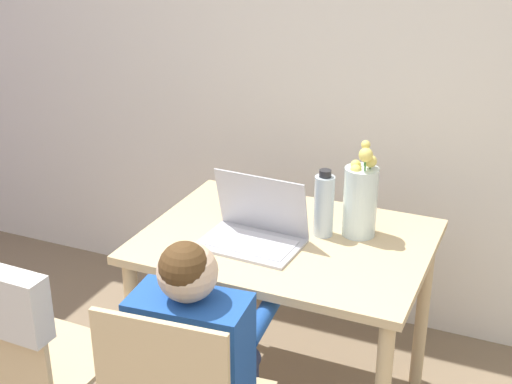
{
  "coord_description": "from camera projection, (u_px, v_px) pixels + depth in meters",
  "views": [
    {
      "loc": [
        0.87,
        -0.63,
        1.84
      ],
      "look_at": [
        -0.02,
        1.41,
        0.89
      ],
      "focal_mm": 50.0,
      "sensor_mm": 36.0,
      "label": 1
    }
  ],
  "objects": [
    {
      "name": "water_bottle",
      "position": [
        324.0,
        205.0,
        2.48
      ],
      "size": [
        0.07,
        0.07,
        0.24
      ],
      "color": "silver",
      "rests_on": "dining_table"
    },
    {
      "name": "wall_back",
      "position": [
        339.0,
        43.0,
        2.95
      ],
      "size": [
        6.4,
        0.05,
        2.5
      ],
      "color": "white",
      "rests_on": "ground_plane"
    },
    {
      "name": "laptop",
      "position": [
        255.0,
        227.0,
        2.45
      ],
      "size": [
        0.35,
        0.25,
        0.23
      ],
      "rotation": [
        0.0,
        0.0,
        -0.05
      ],
      "color": "#B2B2B7",
      "rests_on": "dining_table"
    },
    {
      "name": "flower_vase",
      "position": [
        360.0,
        198.0,
        2.47
      ],
      "size": [
        0.12,
        0.12,
        0.34
      ],
      "color": "silver",
      "rests_on": "dining_table"
    },
    {
      "name": "dining_table",
      "position": [
        286.0,
        262.0,
        2.54
      ],
      "size": [
        0.99,
        0.75,
        0.71
      ],
      "color": "#D6B784",
      "rests_on": "ground_plane"
    },
    {
      "name": "person_seated",
      "position": [
        198.0,
        347.0,
        2.08
      ],
      "size": [
        0.37,
        0.45,
        0.98
      ],
      "rotation": [
        0.0,
        0.0,
        3.23
      ],
      "color": "#1E4C9E",
      "rests_on": "ground_plane"
    },
    {
      "name": "chair_spare",
      "position": [
        15.0,
        338.0,
        2.17
      ],
      "size": [
        0.41,
        0.44,
        0.86
      ],
      "rotation": [
        0.0,
        0.0,
        3.12
      ],
      "color": "#D6B784",
      "rests_on": "ground_plane"
    }
  ]
}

